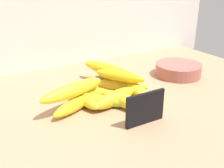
# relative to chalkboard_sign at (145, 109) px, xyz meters

# --- Properties ---
(counter_top) EXTENTS (1.10, 0.76, 0.03)m
(counter_top) POSITION_rel_chalkboard_sign_xyz_m (0.07, 0.14, -0.05)
(counter_top) COLOR #A67E5C
(counter_top) RESTS_ON ground
(chalkboard_sign) EXTENTS (0.11, 0.02, 0.08)m
(chalkboard_sign) POSITION_rel_chalkboard_sign_xyz_m (0.00, 0.00, 0.00)
(chalkboard_sign) COLOR black
(chalkboard_sign) RESTS_ON counter_top
(fruit_bowl) EXTENTS (0.16, 0.16, 0.04)m
(fruit_bowl) POSITION_rel_chalkboard_sign_xyz_m (0.31, 0.21, -0.02)
(fruit_bowl) COLOR #A2564E
(fruit_bowl) RESTS_ON counter_top
(banana_0) EXTENTS (0.06, 0.21, 0.04)m
(banana_0) POSITION_rel_chalkboard_sign_xyz_m (0.08, 0.16, -0.02)
(banana_0) COLOR yellow
(banana_0) RESTS_ON counter_top
(banana_1) EXTENTS (0.16, 0.15, 0.04)m
(banana_1) POSITION_rel_chalkboard_sign_xyz_m (0.05, 0.20, -0.02)
(banana_1) COLOR gold
(banana_1) RESTS_ON counter_top
(banana_2) EXTENTS (0.08, 0.16, 0.03)m
(banana_2) POSITION_rel_chalkboard_sign_xyz_m (-0.02, 0.24, -0.02)
(banana_2) COLOR #AC7D18
(banana_2) RESTS_ON counter_top
(banana_3) EXTENTS (0.17, 0.09, 0.04)m
(banana_3) POSITION_rel_chalkboard_sign_xyz_m (-0.01, 0.13, -0.02)
(banana_3) COLOR yellow
(banana_3) RESTS_ON counter_top
(banana_4) EXTENTS (0.14, 0.14, 0.03)m
(banana_4) POSITION_rel_chalkboard_sign_xyz_m (-0.04, 0.14, -0.02)
(banana_4) COLOR #ACC626
(banana_4) RESTS_ON counter_top
(banana_5) EXTENTS (0.18, 0.11, 0.04)m
(banana_5) POSITION_rel_chalkboard_sign_xyz_m (-0.12, 0.15, -0.02)
(banana_5) COLOR yellow
(banana_5) RESTS_ON counter_top
(banana_6) EXTENTS (0.05, 0.18, 0.04)m
(banana_6) POSITION_rel_chalkboard_sign_xyz_m (-0.09, 0.18, -0.02)
(banana_6) COLOR yellow
(banana_6) RESTS_ON counter_top
(banana_7) EXTENTS (0.14, 0.15, 0.04)m
(banana_7) POSITION_rel_chalkboard_sign_xyz_m (-0.05, 0.21, -0.02)
(banana_7) COLOR gold
(banana_7) RESTS_ON counter_top
(banana_8) EXTENTS (0.10, 0.20, 0.04)m
(banana_8) POSITION_rel_chalkboard_sign_xyz_m (0.00, 0.09, -0.02)
(banana_8) COLOR yellow
(banana_8) RESTS_ON counter_top
(banana_9) EXTENTS (0.05, 0.17, 0.03)m
(banana_9) POSITION_rel_chalkboard_sign_xyz_m (0.06, 0.27, -0.02)
(banana_9) COLOR olive
(banana_9) RESTS_ON counter_top
(banana_10) EXTENTS (0.12, 0.16, 0.03)m
(banana_10) POSITION_rel_chalkboard_sign_xyz_m (0.05, 0.19, 0.02)
(banana_10) COLOR yellow
(banana_10) RESTS_ON banana_1
(banana_11) EXTENTS (0.11, 0.21, 0.04)m
(banana_11) POSITION_rel_chalkboard_sign_xyz_m (0.05, 0.27, 0.01)
(banana_11) COLOR yellow
(banana_11) RESTS_ON banana_9
(banana_12) EXTENTS (0.21, 0.09, 0.04)m
(banana_12) POSITION_rel_chalkboard_sign_xyz_m (-0.12, 0.16, 0.02)
(banana_12) COLOR yellow
(banana_12) RESTS_ON banana_5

